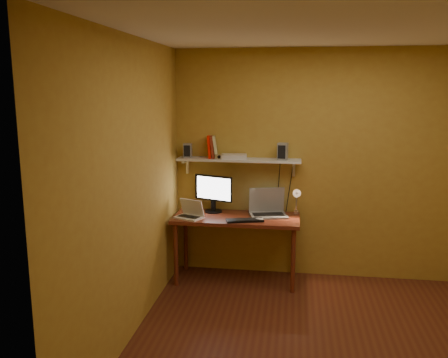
% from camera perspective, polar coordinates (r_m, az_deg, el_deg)
% --- Properties ---
extents(room, '(3.44, 3.24, 2.64)m').
position_cam_1_polar(room, '(3.90, 13.13, -2.13)').
color(room, '#5A2A17').
rests_on(room, ground).
extents(desk, '(1.40, 0.60, 0.75)m').
position_cam_1_polar(desk, '(5.32, 1.49, -5.43)').
color(desk, maroon).
rests_on(desk, ground).
extents(wall_shelf, '(1.40, 0.25, 0.21)m').
position_cam_1_polar(wall_shelf, '(5.36, 1.78, 2.29)').
color(wall_shelf, silver).
rests_on(wall_shelf, room).
extents(monitor, '(0.45, 0.26, 0.43)m').
position_cam_1_polar(monitor, '(5.44, -1.29, -1.53)').
color(monitor, black).
rests_on(monitor, desk).
extents(laptop, '(0.46, 0.38, 0.30)m').
position_cam_1_polar(laptop, '(5.37, 5.26, -3.50)').
color(laptop, gray).
rests_on(laptop, desk).
extents(netbook, '(0.34, 0.30, 0.21)m').
position_cam_1_polar(netbook, '(5.25, -4.07, -4.07)').
color(netbook, silver).
rests_on(netbook, desk).
extents(keyboard, '(0.42, 0.24, 0.02)m').
position_cam_1_polar(keyboard, '(5.12, 2.51, -4.99)').
color(keyboard, black).
rests_on(keyboard, desk).
extents(mouse, '(0.11, 0.08, 0.03)m').
position_cam_1_polar(mouse, '(5.14, 4.30, -4.86)').
color(mouse, silver).
rests_on(mouse, desk).
extents(desk_lamp, '(0.09, 0.23, 0.38)m').
position_cam_1_polar(desk_lamp, '(5.33, 8.73, -2.25)').
color(desk_lamp, silver).
rests_on(desk_lamp, desk).
extents(speaker_left, '(0.09, 0.09, 0.16)m').
position_cam_1_polar(speaker_left, '(5.46, -4.40, 3.44)').
color(speaker_left, gray).
rests_on(speaker_left, wall_shelf).
extents(speaker_right, '(0.12, 0.12, 0.19)m').
position_cam_1_polar(speaker_right, '(5.30, 7.07, 3.31)').
color(speaker_right, gray).
rests_on(speaker_right, wall_shelf).
extents(books, '(0.15, 0.18, 0.25)m').
position_cam_1_polar(books, '(5.40, -1.44, 3.86)').
color(books, '#F21200').
rests_on(books, wall_shelf).
extents(shelf_camera, '(0.10, 0.05, 0.06)m').
position_cam_1_polar(shelf_camera, '(5.31, -0.56, 2.70)').
color(shelf_camera, silver).
rests_on(shelf_camera, wall_shelf).
extents(router, '(0.31, 0.22, 0.05)m').
position_cam_1_polar(router, '(5.37, 1.22, 2.73)').
color(router, silver).
rests_on(router, wall_shelf).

